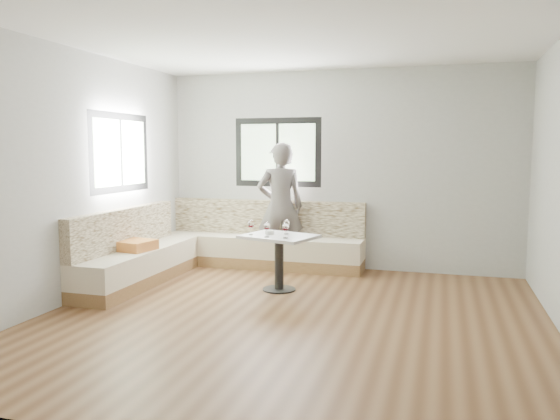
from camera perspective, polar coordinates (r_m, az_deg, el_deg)
name	(u,v)px	position (r m, az deg, el deg)	size (l,w,h in m)	color
room	(286,178)	(5.44, 0.65, 3.41)	(5.01, 5.01, 2.81)	brown
banquette	(211,249)	(7.53, -7.22, -4.11)	(2.90, 2.80, 0.95)	#976E44
table	(279,249)	(6.55, -0.10, -4.09)	(0.97, 0.85, 0.67)	black
person	(280,206)	(7.67, 0.04, 0.37)	(0.65, 0.43, 1.79)	#5D5654
olive_ramekin	(270,232)	(6.59, -1.08, -2.35)	(0.11, 0.11, 0.04)	white
wine_glass_a	(251,224)	(6.54, -3.06, -1.51)	(0.08, 0.08, 0.18)	white
wine_glass_b	(267,226)	(6.35, -1.39, -1.73)	(0.08, 0.08, 0.18)	white
wine_glass_c	(286,227)	(6.28, 0.59, -1.83)	(0.08, 0.08, 0.18)	white
wine_glass_d	(286,224)	(6.59, 0.66, -1.45)	(0.08, 0.08, 0.18)	white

